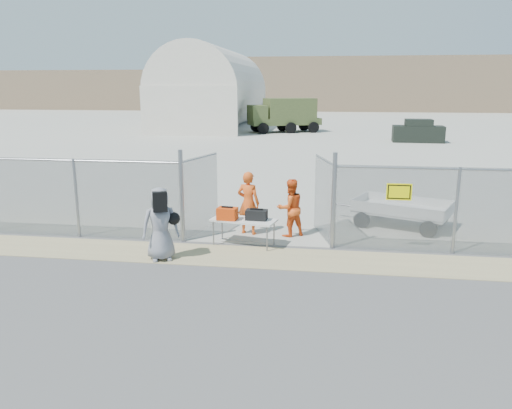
% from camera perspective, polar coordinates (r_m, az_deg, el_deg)
% --- Properties ---
extents(ground, '(160.00, 160.00, 0.00)m').
position_cam_1_polar(ground, '(11.45, -1.47, -7.66)').
color(ground, '#4C4B4B').
extents(tarmac_inside, '(160.00, 80.00, 0.01)m').
position_cam_1_polar(tarmac_inside, '(52.72, 6.40, 8.77)').
color(tarmac_inside, '#A6A597').
rests_on(tarmac_inside, ground).
extents(dirt_strip, '(44.00, 1.60, 0.01)m').
position_cam_1_polar(dirt_strip, '(12.37, -0.68, -5.99)').
color(dirt_strip, tan).
rests_on(dirt_strip, ground).
extents(distant_hills, '(140.00, 6.00, 9.00)m').
position_cam_1_polar(distant_hills, '(88.59, 10.68, 13.34)').
color(distant_hills, '#7F684F').
rests_on(distant_hills, ground).
extents(chain_link_fence, '(40.00, 0.20, 2.20)m').
position_cam_1_polar(chain_link_fence, '(13.01, -0.00, -0.00)').
color(chain_link_fence, gray).
rests_on(chain_link_fence, ground).
extents(quonset_hangar, '(9.00, 18.00, 8.00)m').
position_cam_1_polar(quonset_hangar, '(51.90, -4.97, 13.15)').
color(quonset_hangar, beige).
rests_on(quonset_hangar, ground).
extents(folding_table, '(1.79, 1.04, 0.72)m').
position_cam_1_polar(folding_table, '(13.16, -1.41, -3.20)').
color(folding_table, silver).
rests_on(folding_table, ground).
extents(orange_bag, '(0.54, 0.40, 0.32)m').
position_cam_1_polar(orange_bag, '(13.01, -3.30, -1.05)').
color(orange_bag, '#E53F0B').
rests_on(orange_bag, folding_table).
extents(black_duffel, '(0.57, 0.36, 0.27)m').
position_cam_1_polar(black_duffel, '(12.98, 0.06, -1.19)').
color(black_duffel, black).
rests_on(black_duffel, folding_table).
extents(security_worker_left, '(0.74, 0.58, 1.80)m').
position_cam_1_polar(security_worker_left, '(14.04, -0.88, 0.16)').
color(security_worker_left, '#ED5519').
rests_on(security_worker_left, ground).
extents(security_worker_right, '(1.00, 0.94, 1.63)m').
position_cam_1_polar(security_worker_right, '(13.90, 3.93, -0.39)').
color(security_worker_right, '#ED5519').
rests_on(security_worker_right, ground).
extents(visitor, '(1.03, 0.87, 1.79)m').
position_cam_1_polar(visitor, '(12.15, -10.88, -2.21)').
color(visitor, gray).
rests_on(visitor, ground).
extents(utility_trailer, '(3.96, 3.05, 0.86)m').
position_cam_1_polar(utility_trailer, '(15.55, 16.31, -0.88)').
color(utility_trailer, silver).
rests_on(utility_trailer, ground).
extents(military_truck, '(6.86, 4.76, 3.08)m').
position_cam_1_polar(military_truck, '(46.48, 3.28, 10.13)').
color(military_truck, '#4B582C').
rests_on(military_truck, ground).
extents(parked_vehicle_near, '(3.78, 1.83, 1.68)m').
position_cam_1_polar(parked_vehicle_near, '(39.92, 18.04, 7.98)').
color(parked_vehicle_near, black).
rests_on(parked_vehicle_near, ground).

